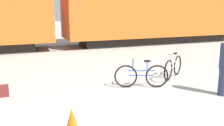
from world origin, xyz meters
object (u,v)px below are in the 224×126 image
bicycle_silver (173,67)px  backpack (4,91)px  freight_train (57,1)px  traffic_cone (72,122)px  bicycle_blue (141,76)px

bicycle_silver → backpack: size_ratio=4.16×
freight_train → bicycle_silver: 9.10m
freight_train → traffic_cone: freight_train is taller
traffic_cone → bicycle_silver: bearing=33.9°
bicycle_blue → bicycle_silver: (1.62, 0.64, 0.00)m
freight_train → backpack: bearing=-109.7°
freight_train → bicycle_blue: freight_train is taller
bicycle_blue → traffic_cone: 3.59m
freight_train → backpack: freight_train is taller
bicycle_blue → backpack: bearing=171.4°
freight_train → bicycle_silver: bearing=-71.4°
freight_train → backpack: 9.24m
freight_train → bicycle_blue: bearing=-82.5°
freight_train → traffic_cone: 11.65m
traffic_cone → bicycle_blue: bearing=39.8°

